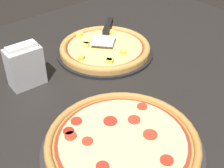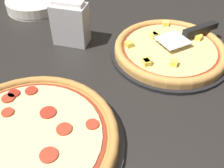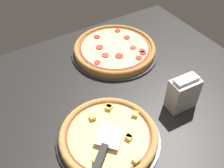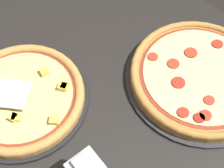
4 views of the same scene
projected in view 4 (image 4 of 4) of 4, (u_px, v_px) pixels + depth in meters
ground_plane at (57, 89)px, 87.70cm from camera, size 144.75×113.88×3.60cm
pizza_pan_front at (22, 99)px, 83.26cm from camera, size 35.74×35.74×1.00cm
pizza_front at (21, 96)px, 81.74cm from camera, size 33.60×33.60×3.35cm
pizza_pan_back at (198, 79)px, 86.64cm from camera, size 40.61×40.61×1.00cm
pizza_back at (200, 75)px, 84.81cm from camera, size 38.17×38.17×3.15cm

